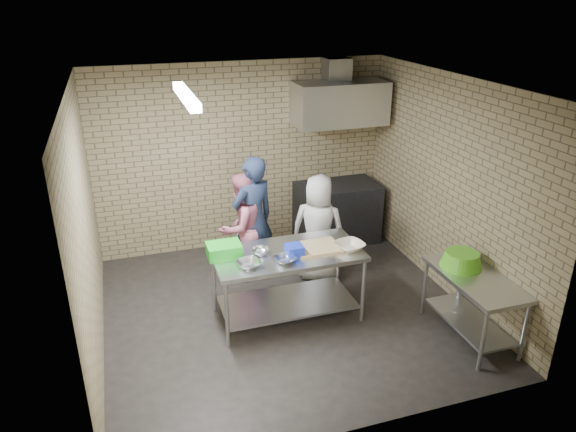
% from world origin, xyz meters
% --- Properties ---
extents(floor, '(4.20, 4.20, 0.00)m').
position_xyz_m(floor, '(0.00, 0.00, 0.00)').
color(floor, black).
rests_on(floor, ground).
extents(ceiling, '(4.20, 4.20, 0.00)m').
position_xyz_m(ceiling, '(0.00, 0.00, 2.70)').
color(ceiling, black).
rests_on(ceiling, ground).
extents(back_wall, '(4.20, 0.06, 2.70)m').
position_xyz_m(back_wall, '(0.00, 2.00, 1.35)').
color(back_wall, '#94835C').
rests_on(back_wall, ground).
extents(front_wall, '(4.20, 0.06, 2.70)m').
position_xyz_m(front_wall, '(0.00, -2.00, 1.35)').
color(front_wall, '#94835C').
rests_on(front_wall, ground).
extents(left_wall, '(0.06, 4.00, 2.70)m').
position_xyz_m(left_wall, '(-2.10, 0.00, 1.35)').
color(left_wall, '#94835C').
rests_on(left_wall, ground).
extents(right_wall, '(0.06, 4.00, 2.70)m').
position_xyz_m(right_wall, '(2.10, 0.00, 1.35)').
color(right_wall, '#94835C').
rests_on(right_wall, ground).
extents(prep_table, '(1.69, 0.85, 0.85)m').
position_xyz_m(prep_table, '(-0.01, -0.11, 0.42)').
color(prep_table, silver).
rests_on(prep_table, floor).
extents(side_counter, '(0.60, 1.20, 0.75)m').
position_xyz_m(side_counter, '(1.80, -1.10, 0.38)').
color(side_counter, silver).
rests_on(side_counter, floor).
extents(stove, '(1.20, 0.70, 0.90)m').
position_xyz_m(stove, '(1.35, 1.65, 0.45)').
color(stove, black).
rests_on(stove, floor).
extents(range_hood, '(1.30, 0.60, 0.60)m').
position_xyz_m(range_hood, '(1.35, 1.70, 2.10)').
color(range_hood, silver).
rests_on(range_hood, back_wall).
extents(hood_duct, '(0.35, 0.30, 0.30)m').
position_xyz_m(hood_duct, '(1.35, 1.85, 2.55)').
color(hood_duct, '#A5A8AD').
rests_on(hood_duct, back_wall).
extents(wall_shelf, '(0.80, 0.20, 0.04)m').
position_xyz_m(wall_shelf, '(1.65, 1.89, 1.92)').
color(wall_shelf, '#3F2B19').
rests_on(wall_shelf, back_wall).
extents(fluorescent_fixture, '(0.10, 1.25, 0.08)m').
position_xyz_m(fluorescent_fixture, '(-1.00, 0.00, 2.64)').
color(fluorescent_fixture, white).
rests_on(fluorescent_fixture, ceiling).
extents(green_crate, '(0.38, 0.28, 0.15)m').
position_xyz_m(green_crate, '(-0.71, 0.01, 0.92)').
color(green_crate, green).
rests_on(green_crate, prep_table).
extents(blue_tub, '(0.19, 0.19, 0.12)m').
position_xyz_m(blue_tub, '(0.04, -0.21, 0.91)').
color(blue_tub, '#1931C1').
rests_on(blue_tub, prep_table).
extents(cutting_board, '(0.52, 0.39, 0.03)m').
position_xyz_m(cutting_board, '(0.34, -0.13, 0.86)').
color(cutting_board, tan).
rests_on(cutting_board, prep_table).
extents(mixing_bowl_a, '(0.32, 0.32, 0.06)m').
position_xyz_m(mixing_bowl_a, '(-0.51, -0.31, 0.88)').
color(mixing_bowl_a, silver).
rests_on(mixing_bowl_a, prep_table).
extents(mixing_bowl_b, '(0.24, 0.24, 0.06)m').
position_xyz_m(mixing_bowl_b, '(-0.31, -0.06, 0.88)').
color(mixing_bowl_b, silver).
rests_on(mixing_bowl_b, prep_table).
extents(mixing_bowl_c, '(0.29, 0.29, 0.06)m').
position_xyz_m(mixing_bowl_c, '(-0.11, -0.33, 0.87)').
color(mixing_bowl_c, '#B1B3B8').
rests_on(mixing_bowl_c, prep_table).
extents(ceramic_bowl, '(0.39, 0.39, 0.08)m').
position_xyz_m(ceramic_bowl, '(0.69, -0.26, 0.88)').
color(ceramic_bowl, beige).
rests_on(ceramic_bowl, prep_table).
extents(green_basin, '(0.46, 0.46, 0.17)m').
position_xyz_m(green_basin, '(1.78, -0.85, 0.83)').
color(green_basin, '#59C626').
rests_on(green_basin, side_counter).
extents(bottle_red, '(0.07, 0.07, 0.18)m').
position_xyz_m(bottle_red, '(1.40, 1.89, 2.03)').
color(bottle_red, '#B22619').
rests_on(bottle_red, wall_shelf).
extents(bottle_green, '(0.06, 0.06, 0.15)m').
position_xyz_m(bottle_green, '(1.80, 1.89, 2.02)').
color(bottle_green, green).
rests_on(bottle_green, wall_shelf).
extents(man_navy, '(0.72, 0.60, 1.69)m').
position_xyz_m(man_navy, '(-0.14, 0.91, 0.84)').
color(man_navy, '#141832').
rests_on(man_navy, floor).
extents(woman_pink, '(0.89, 0.83, 1.46)m').
position_xyz_m(woman_pink, '(-0.29, 0.96, 0.73)').
color(woman_pink, '#C76981').
rests_on(woman_pink, floor).
extents(woman_white, '(0.84, 0.76, 1.44)m').
position_xyz_m(woman_white, '(0.65, 0.64, 0.72)').
color(woman_white, silver).
rests_on(woman_white, floor).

